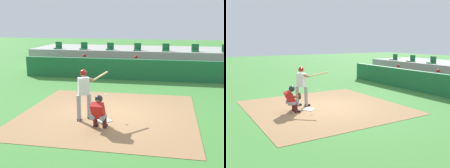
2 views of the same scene
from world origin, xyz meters
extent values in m
plane|color=#428438|center=(0.00, 0.00, 0.00)|extent=(80.00, 80.00, 0.00)
cube|color=#9E754C|center=(0.00, 0.00, 0.01)|extent=(6.40, 6.40, 0.01)
cube|color=white|center=(0.00, -0.80, 0.02)|extent=(0.62, 0.62, 0.02)
cylinder|color=#99999E|center=(-0.84, -0.95, 0.46)|extent=(0.15, 0.15, 0.92)
cylinder|color=#99999E|center=(-0.56, -0.65, 0.46)|extent=(0.15, 0.15, 0.92)
cube|color=white|center=(-0.70, -0.80, 1.22)|extent=(0.45, 0.38, 0.60)
sphere|color=#996B4C|center=(-0.70, -0.80, 1.65)|extent=(0.21, 0.21, 0.21)
sphere|color=maroon|center=(-0.70, -0.80, 1.68)|extent=(0.24, 0.24, 0.24)
cylinder|color=#996B4C|center=(-0.66, -0.70, 1.43)|extent=(0.54, 0.37, 0.18)
cylinder|color=#996B4C|center=(-0.46, -0.66, 1.43)|extent=(0.19, 0.27, 0.17)
cylinder|color=tan|center=(-0.25, -0.18, 1.48)|extent=(0.40, 0.80, 0.24)
cube|color=black|center=(-0.86, -0.89, 0.04)|extent=(0.17, 0.28, 0.09)
cube|color=black|center=(-0.57, -0.59, 0.04)|extent=(0.17, 0.28, 0.09)
cylinder|color=gray|center=(-0.15, -1.57, 0.42)|extent=(0.18, 0.33, 0.16)
cylinder|color=#4C1919|center=(-0.14, -1.42, 0.21)|extent=(0.14, 0.14, 0.42)
cube|color=black|center=(-0.13, -1.36, 0.04)|extent=(0.13, 0.25, 0.08)
cylinder|color=gray|center=(0.17, -1.59, 0.42)|extent=(0.18, 0.33, 0.16)
cylinder|color=#4C1919|center=(0.18, -1.44, 0.21)|extent=(0.14, 0.14, 0.42)
cube|color=black|center=(0.19, -1.38, 0.04)|extent=(0.13, 0.25, 0.08)
cube|color=red|center=(0.01, -1.63, 0.64)|extent=(0.43, 0.47, 0.57)
cube|color=#2D2D33|center=(0.02, -1.51, 0.64)|extent=(0.40, 0.28, 0.45)
sphere|color=#996B4C|center=(0.01, -1.55, 0.98)|extent=(0.21, 0.21, 0.21)
sphere|color=#232328|center=(0.01, -1.53, 1.00)|extent=(0.25, 0.25, 0.25)
cylinder|color=#996B4C|center=(-0.02, -1.40, 0.64)|extent=(0.13, 0.46, 0.10)
ellipsoid|color=brown|center=(-0.04, -1.18, 0.64)|extent=(0.29, 0.14, 0.30)
sphere|color=white|center=(-0.02, -0.30, 0.82)|extent=(0.07, 0.07, 0.07)
cube|color=#1E6638|center=(0.00, 6.50, 0.60)|extent=(13.00, 0.30, 1.20)
cube|color=olive|center=(0.00, 7.50, 0.23)|extent=(11.80, 0.44, 0.45)
cylinder|color=#939399|center=(-3.24, 7.25, 0.49)|extent=(0.15, 0.40, 0.15)
cylinder|color=#939399|center=(-3.24, 7.05, 0.23)|extent=(0.13, 0.13, 0.45)
cube|color=maroon|center=(-3.24, 7.00, 0.04)|extent=(0.11, 0.24, 0.08)
cylinder|color=#939399|center=(-2.98, 7.25, 0.49)|extent=(0.15, 0.40, 0.15)
cylinder|color=#939399|center=(-2.98, 7.05, 0.23)|extent=(0.13, 0.13, 0.45)
cube|color=maroon|center=(-2.98, 7.00, 0.04)|extent=(0.11, 0.24, 0.08)
cube|color=red|center=(-3.11, 7.47, 0.76)|extent=(0.36, 0.22, 0.54)
sphere|color=tan|center=(-3.11, 7.47, 1.15)|extent=(0.20, 0.20, 0.20)
sphere|color=maroon|center=(-3.11, 7.47, 1.19)|extent=(0.22, 0.22, 0.22)
cylinder|color=tan|center=(-3.31, 7.33, 0.65)|extent=(0.09, 0.41, 0.22)
cylinder|color=tan|center=(-2.91, 7.33, 0.65)|extent=(0.09, 0.41, 0.22)
cylinder|color=#939399|center=(0.02, 7.25, 0.49)|extent=(0.15, 0.40, 0.15)
cylinder|color=#939399|center=(0.02, 7.05, 0.23)|extent=(0.13, 0.13, 0.45)
cube|color=maroon|center=(0.02, 7.00, 0.04)|extent=(0.11, 0.24, 0.08)
cylinder|color=#939399|center=(0.28, 7.25, 0.49)|extent=(0.15, 0.40, 0.15)
cylinder|color=#939399|center=(0.28, 7.05, 0.23)|extent=(0.13, 0.13, 0.45)
cube|color=maroon|center=(0.28, 7.00, 0.04)|extent=(0.11, 0.24, 0.08)
cube|color=red|center=(0.15, 7.47, 0.76)|extent=(0.36, 0.22, 0.54)
sphere|color=tan|center=(0.15, 7.47, 1.15)|extent=(0.20, 0.20, 0.20)
sphere|color=maroon|center=(0.15, 7.47, 1.19)|extent=(0.22, 0.22, 0.22)
cylinder|color=tan|center=(-0.05, 7.33, 0.65)|extent=(0.09, 0.41, 0.22)
cylinder|color=tan|center=(0.35, 7.33, 0.65)|extent=(0.09, 0.41, 0.22)
cube|color=#196033|center=(-5.57, 9.30, 1.44)|extent=(0.46, 0.46, 0.08)
cube|color=#196033|center=(-5.57, 9.50, 1.68)|extent=(0.46, 0.06, 0.40)
cube|color=#196033|center=(-3.71, 9.30, 1.44)|extent=(0.46, 0.46, 0.08)
cube|color=#196033|center=(-3.71, 9.50, 1.68)|extent=(0.46, 0.06, 0.40)
cube|color=#196033|center=(-1.86, 9.30, 1.44)|extent=(0.46, 0.46, 0.08)
cube|color=#196033|center=(-1.86, 9.50, 1.68)|extent=(0.46, 0.06, 0.40)
camera|label=1|loc=(2.21, -10.42, 3.52)|focal=47.83mm
camera|label=2|loc=(9.80, -5.22, 2.96)|focal=40.90mm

